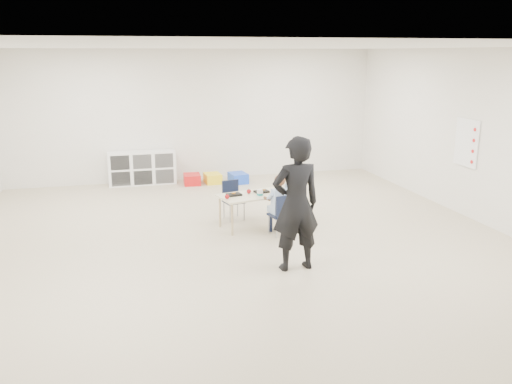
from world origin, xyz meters
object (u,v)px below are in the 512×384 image
object	(u,v)px
chair_near	(280,214)
cubby_shelf	(142,168)
table	(256,210)
child	(280,202)
adult	(296,204)

from	to	relation	value
chair_near	cubby_shelf	distance (m)	4.31
table	child	distance (m)	0.58
child	table	bearing A→B (deg)	106.27
chair_near	child	distance (m)	0.19
cubby_shelf	child	bearing A→B (deg)	-64.79
table	chair_near	world-z (taller)	chair_near
table	child	xyz separation A→B (m)	(0.26, -0.47, 0.24)
child	adult	xyz separation A→B (m)	(-0.22, -1.35, 0.36)
adult	child	bearing A→B (deg)	-102.93
cubby_shelf	table	bearing A→B (deg)	-65.27
chair_near	child	xyz separation A→B (m)	(0.00, 0.00, 0.19)
child	cubby_shelf	world-z (taller)	child
child	adult	world-z (taller)	adult
child	cubby_shelf	bearing A→B (deg)	102.92
table	chair_near	xyz separation A→B (m)	(0.26, -0.47, 0.05)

